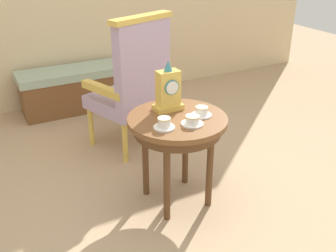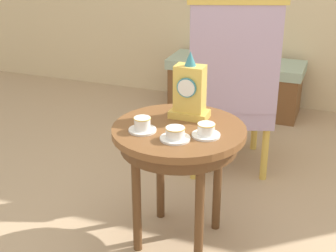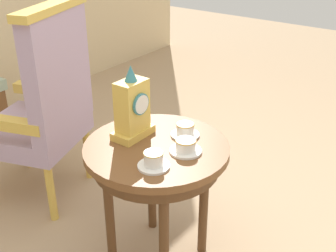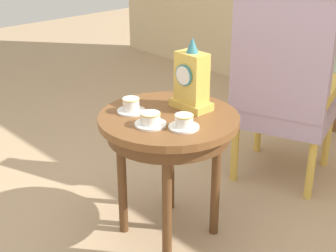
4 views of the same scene
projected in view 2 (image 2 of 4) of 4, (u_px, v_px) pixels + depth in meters
The scene contains 8 objects.
ground_plane at pixel (182, 246), 2.55m from camera, with size 10.00×10.00×0.00m, color tan.
side_table at pixel (179, 143), 2.40m from camera, with size 0.64×0.64×0.63m.
teacup_left at pixel (142, 125), 2.32m from camera, with size 0.13×0.13×0.07m.
teacup_right at pixel (175, 134), 2.23m from camera, with size 0.14×0.14×0.06m.
teacup_center at pixel (206, 131), 2.27m from camera, with size 0.13×0.13×0.06m.
mantel_clock at pixel (190, 92), 2.43m from camera, with size 0.19×0.11×0.34m.
armchair at pixel (231, 84), 3.07m from camera, with size 0.69×0.68×1.14m.
window_bench at pixel (235, 85), 4.21m from camera, with size 1.11×0.40×0.44m.
Camera 2 is at (0.67, -2.00, 1.57)m, focal length 53.58 mm.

